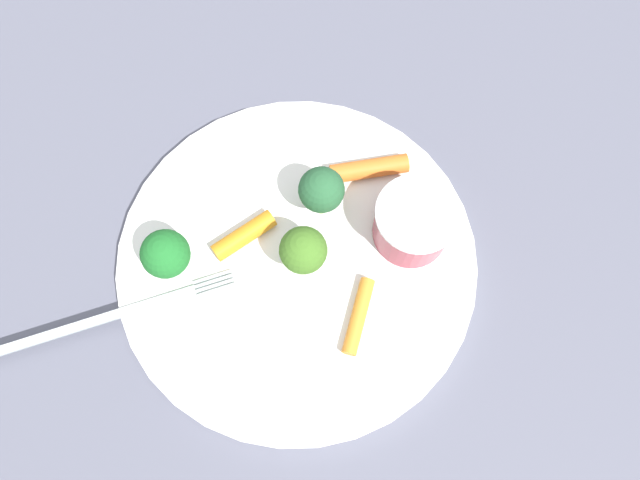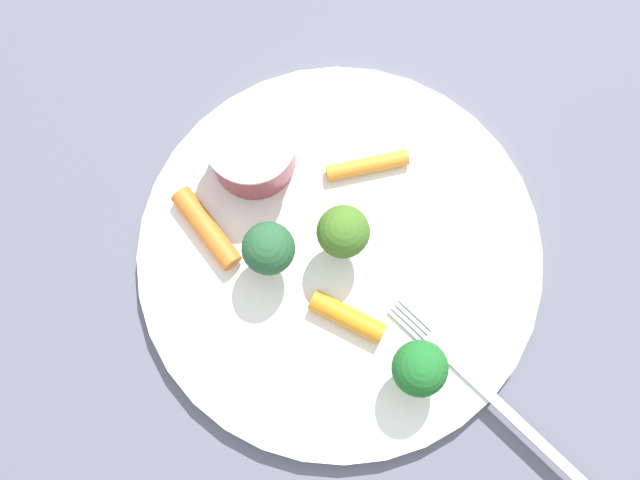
{
  "view_description": "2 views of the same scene",
  "coord_description": "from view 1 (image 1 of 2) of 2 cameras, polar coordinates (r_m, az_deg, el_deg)",
  "views": [
    {
      "loc": [
        -0.09,
        0.09,
        0.43
      ],
      "look_at": [
        -0.01,
        -0.02,
        0.02
      ],
      "focal_mm": 33.71,
      "sensor_mm": 36.0,
      "label": 1
    },
    {
      "loc": [
        0.11,
        0.01,
        0.53
      ],
      "look_at": [
        -0.0,
        -0.01,
        0.03
      ],
      "focal_mm": 46.07,
      "sensor_mm": 36.0,
      "label": 2
    }
  ],
  "objects": [
    {
      "name": "sauce_cup",
      "position": [
        0.43,
        8.87,
        1.6
      ],
      "size": [
        0.06,
        0.06,
        0.04
      ],
      "color": "maroon",
      "rests_on": "plate"
    },
    {
      "name": "carrot_stick_0",
      "position": [
        0.44,
        -7.24,
        0.43
      ],
      "size": [
        0.03,
        0.05,
        0.01
      ],
      "primitive_type": "cylinder",
      "rotation": [
        1.57,
        0.0,
        5.99
      ],
      "color": "orange",
      "rests_on": "plate"
    },
    {
      "name": "ground_plane",
      "position": [
        0.45,
        -2.16,
        -2.21
      ],
      "size": [
        2.4,
        2.4,
        0.0
      ],
      "primitive_type": "plane",
      "color": "#555766"
    },
    {
      "name": "fork",
      "position": [
        0.45,
        -19.77,
        -7.0
      ],
      "size": [
        0.12,
        0.17,
        0.0
      ],
      "color": "silver",
      "rests_on": "plate"
    },
    {
      "name": "broccoli_floret_0",
      "position": [
        0.42,
        0.14,
        4.71
      ],
      "size": [
        0.03,
        0.03,
        0.05
      ],
      "color": "#98BB72",
      "rests_on": "plate"
    },
    {
      "name": "broccoli_floret_1",
      "position": [
        0.42,
        -14.45,
        -1.31
      ],
      "size": [
        0.03,
        0.03,
        0.05
      ],
      "color": "#80B75F",
      "rests_on": "plate"
    },
    {
      "name": "carrot_stick_1",
      "position": [
        0.45,
        4.73,
        6.75
      ],
      "size": [
        0.05,
        0.05,
        0.01
      ],
      "primitive_type": "cylinder",
      "rotation": [
        1.57,
        0.0,
        5.55
      ],
      "color": "orange",
      "rests_on": "plate"
    },
    {
      "name": "broccoli_floret_2",
      "position": [
        0.4,
        -1.63,
        -1.12
      ],
      "size": [
        0.03,
        0.03,
        0.05
      ],
      "color": "#84BE75",
      "rests_on": "plate"
    },
    {
      "name": "plate",
      "position": [
        0.44,
        -2.19,
        -1.99
      ],
      "size": [
        0.26,
        0.26,
        0.01
      ],
      "primitive_type": "cylinder",
      "color": "white",
      "rests_on": "ground_plane"
    },
    {
      "name": "carrot_stick_2",
      "position": [
        0.42,
        3.67,
        -7.23
      ],
      "size": [
        0.03,
        0.05,
        0.01
      ],
      "primitive_type": "cylinder",
      "rotation": [
        1.57,
        0.0,
        3.54
      ],
      "color": "orange",
      "rests_on": "plate"
    }
  ]
}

